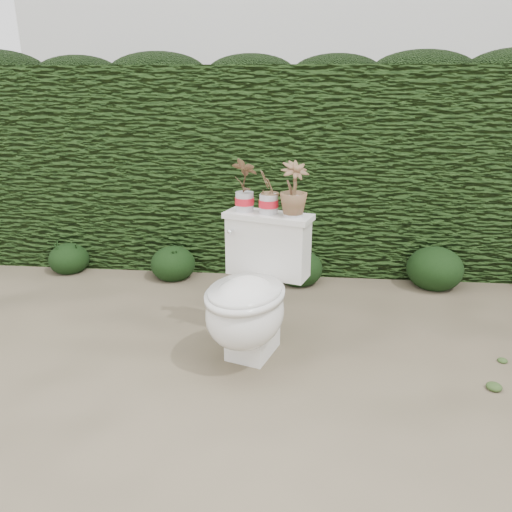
# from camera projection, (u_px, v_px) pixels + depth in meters

# --- Properties ---
(ground) EXTENTS (60.00, 60.00, 0.00)m
(ground) POSITION_uv_depth(u_px,v_px,m) (221.00, 339.00, 3.03)
(ground) COLOR #84755A
(ground) RESTS_ON ground
(hedge) EXTENTS (8.00, 1.00, 1.60)m
(hedge) POSITION_uv_depth(u_px,v_px,m) (250.00, 166.00, 4.27)
(hedge) COLOR #284617
(hedge) RESTS_ON ground
(house_wall) EXTENTS (8.00, 3.50, 4.00)m
(house_wall) POSITION_uv_depth(u_px,v_px,m) (317.00, 48.00, 7.96)
(house_wall) COLOR silver
(house_wall) RESTS_ON ground
(toilet) EXTENTS (0.64, 0.78, 0.78)m
(toilet) POSITION_uv_depth(u_px,v_px,m) (251.00, 297.00, 2.75)
(toilet) COLOR white
(toilet) RESTS_ON ground
(potted_plant_left) EXTENTS (0.19, 0.17, 0.29)m
(potted_plant_left) POSITION_uv_depth(u_px,v_px,m) (244.00, 186.00, 2.83)
(potted_plant_left) COLOR #276720
(potted_plant_left) RESTS_ON toilet
(potted_plant_center) EXTENTS (0.15, 0.16, 0.23)m
(potted_plant_center) POSITION_uv_depth(u_px,v_px,m) (269.00, 193.00, 2.78)
(potted_plant_center) COLOR #276720
(potted_plant_center) RESTS_ON toilet
(potted_plant_right) EXTENTS (0.22, 0.22, 0.29)m
(potted_plant_right) POSITION_uv_depth(u_px,v_px,m) (294.00, 191.00, 2.72)
(potted_plant_right) COLOR #276720
(potted_plant_right) RESTS_ON toilet
(liriope_clump_1) EXTENTS (0.32, 0.32, 0.26)m
(liriope_clump_1) POSITION_uv_depth(u_px,v_px,m) (69.00, 256.00, 4.10)
(liriope_clump_1) COLOR black
(liriope_clump_1) RESTS_ON ground
(liriope_clump_2) EXTENTS (0.35, 0.35, 0.28)m
(liriope_clump_2) POSITION_uv_depth(u_px,v_px,m) (173.00, 260.00, 3.96)
(liriope_clump_2) COLOR black
(liriope_clump_2) RESTS_ON ground
(liriope_clump_3) EXTENTS (0.36, 0.36, 0.29)m
(liriope_clump_3) POSITION_uv_depth(u_px,v_px,m) (299.00, 265.00, 3.86)
(liriope_clump_3) COLOR black
(liriope_clump_3) RESTS_ON ground
(liriope_clump_4) EXTENTS (0.42, 0.42, 0.34)m
(liriope_clump_4) POSITION_uv_depth(u_px,v_px,m) (435.00, 265.00, 3.78)
(liriope_clump_4) COLOR black
(liriope_clump_4) RESTS_ON ground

